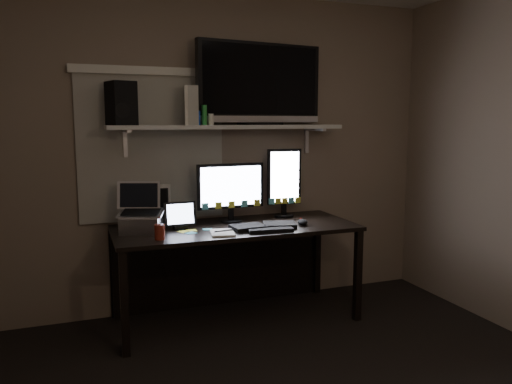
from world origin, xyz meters
name	(u,v)px	position (x,y,z in m)	size (l,w,h in m)	color
back_wall	(221,154)	(0.00, 1.80, 1.25)	(3.60, 3.60, 0.00)	#796857
window_blinds	(152,149)	(-0.55, 1.79, 1.30)	(1.10, 0.02, 1.10)	beige
desk	(231,245)	(0.00, 1.55, 0.55)	(1.80, 0.75, 0.73)	black
wall_shelf	(227,127)	(0.00, 1.62, 1.46)	(1.80, 0.35, 0.03)	beige
monitor_landscape	(231,192)	(0.01, 1.57, 0.96)	(0.53, 0.06, 0.47)	black
monitor_portrait	(284,183)	(0.48, 1.63, 1.01)	(0.28, 0.05, 0.57)	black
keyboard	(264,226)	(0.17, 1.28, 0.75)	(0.50, 0.19, 0.03)	black
mouse	(303,222)	(0.49, 1.29, 0.75)	(0.07, 0.12, 0.04)	black
notepad	(222,233)	(-0.17, 1.21, 0.74)	(0.16, 0.23, 0.01)	white
tablet	(180,215)	(-0.41, 1.46, 0.83)	(0.23, 0.10, 0.20)	black
file_sorter	(153,205)	(-0.57, 1.71, 0.88)	(0.24, 0.11, 0.30)	black
laptop	(141,208)	(-0.69, 1.44, 0.90)	(0.31, 0.25, 0.35)	silver
cup	(160,232)	(-0.61, 1.19, 0.78)	(0.07, 0.07, 0.10)	maroon
sticky_notes	(202,230)	(-0.28, 1.36, 0.73)	(0.31, 0.23, 0.00)	yellow
tv	(260,84)	(0.28, 1.66, 1.80)	(1.05, 0.19, 0.63)	black
game_console	(190,106)	(-0.29, 1.62, 1.62)	(0.07, 0.24, 0.28)	silver
speaker	(121,103)	(-0.78, 1.62, 1.63)	(0.17, 0.20, 0.31)	black
bottles	(201,115)	(-0.23, 1.54, 1.56)	(0.24, 0.05, 0.15)	#A50F0C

